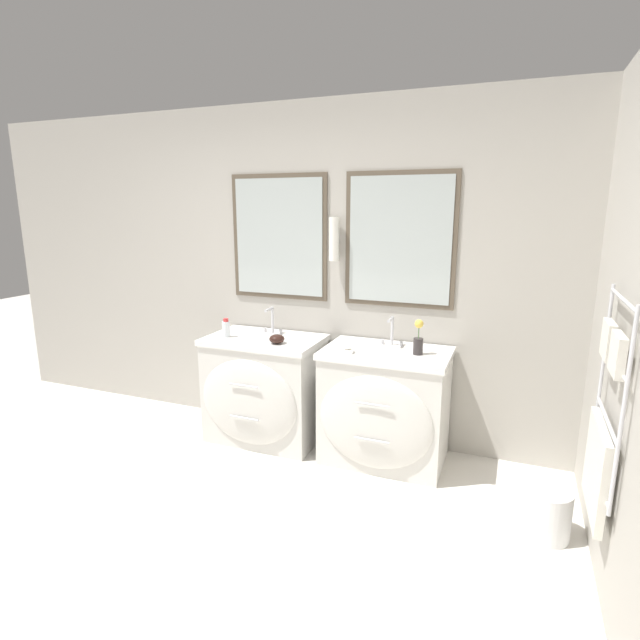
{
  "coord_description": "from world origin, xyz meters",
  "views": [
    {
      "loc": [
        1.69,
        -1.62,
        1.82
      ],
      "look_at": [
        0.49,
        1.4,
        1.08
      ],
      "focal_mm": 28.0,
      "sensor_mm": 36.0,
      "label": 1
    }
  ],
  "objects_px": {
    "vanity_left": "(263,388)",
    "amenity_bowl": "(277,339)",
    "vanity_right": "(384,406)",
    "toiletry_bottle": "(226,328)",
    "flower_vase": "(418,340)",
    "waste_bin": "(547,512)"
  },
  "relations": [
    {
      "from": "toiletry_bottle",
      "to": "flower_vase",
      "type": "xyz_separation_m",
      "value": [
        1.47,
        0.08,
        0.04
      ]
    },
    {
      "from": "toiletry_bottle",
      "to": "flower_vase",
      "type": "relative_size",
      "value": 0.6
    },
    {
      "from": "vanity_right",
      "to": "amenity_bowl",
      "type": "bearing_deg",
      "value": -173.9
    },
    {
      "from": "amenity_bowl",
      "to": "vanity_right",
      "type": "bearing_deg",
      "value": 6.1
    },
    {
      "from": "vanity_right",
      "to": "waste_bin",
      "type": "height_order",
      "value": "vanity_right"
    },
    {
      "from": "amenity_bowl",
      "to": "flower_vase",
      "type": "distance_m",
      "value": 1.03
    },
    {
      "from": "flower_vase",
      "to": "amenity_bowl",
      "type": "bearing_deg",
      "value": -174.22
    },
    {
      "from": "waste_bin",
      "to": "vanity_right",
      "type": "bearing_deg",
      "value": 155.37
    },
    {
      "from": "vanity_right",
      "to": "flower_vase",
      "type": "xyz_separation_m",
      "value": [
        0.22,
        0.02,
        0.51
      ]
    },
    {
      "from": "vanity_left",
      "to": "amenity_bowl",
      "type": "xyz_separation_m",
      "value": [
        0.17,
        -0.09,
        0.44
      ]
    },
    {
      "from": "toiletry_bottle",
      "to": "flower_vase",
      "type": "distance_m",
      "value": 1.48
    },
    {
      "from": "toiletry_bottle",
      "to": "amenity_bowl",
      "type": "relative_size",
      "value": 1.28
    },
    {
      "from": "vanity_left",
      "to": "amenity_bowl",
      "type": "relative_size",
      "value": 7.75
    },
    {
      "from": "toiletry_bottle",
      "to": "vanity_left",
      "type": "bearing_deg",
      "value": 11.6
    },
    {
      "from": "vanity_right",
      "to": "toiletry_bottle",
      "type": "relative_size",
      "value": 6.05
    },
    {
      "from": "vanity_left",
      "to": "flower_vase",
      "type": "relative_size",
      "value": 3.62
    },
    {
      "from": "vanity_left",
      "to": "flower_vase",
      "type": "distance_m",
      "value": 1.3
    },
    {
      "from": "vanity_left",
      "to": "toiletry_bottle",
      "type": "distance_m",
      "value": 0.55
    },
    {
      "from": "vanity_right",
      "to": "waste_bin",
      "type": "xyz_separation_m",
      "value": [
        1.08,
        -0.49,
        -0.28
      ]
    },
    {
      "from": "vanity_right",
      "to": "toiletry_bottle",
      "type": "distance_m",
      "value": 1.34
    },
    {
      "from": "vanity_left",
      "to": "flower_vase",
      "type": "xyz_separation_m",
      "value": [
        1.19,
        0.02,
        0.51
      ]
    },
    {
      "from": "vanity_right",
      "to": "amenity_bowl",
      "type": "height_order",
      "value": "amenity_bowl"
    }
  ]
}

